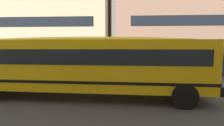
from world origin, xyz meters
The scene contains 7 objects.
ground_plane centered at (0.00, 0.00, 0.00)m, with size 400.00×400.00×0.00m, color #424244.
sidewalk_far centered at (0.00, 8.35, 0.01)m, with size 120.00×3.00×0.01m, color gray.
lane_centreline centered at (0.00, 0.00, 0.00)m, with size 110.00×0.16×0.01m, color silver.
school_bus centered at (-3.47, -1.59, 1.64)m, with size 12.42×3.20×2.76m.
parked_car_dark_blue_near_corner centered at (5.68, 5.50, 0.84)m, with size 3.91×1.91×1.64m.
parked_car_grey_past_driveway centered at (-9.95, 5.70, 0.84)m, with size 3.95×1.97×1.64m.
apartment_block_far_left centered at (-11.60, 15.10, 8.25)m, with size 16.07×10.56×16.50m.
Camera 1 is at (-1.57, -9.35, 2.33)m, focal length 27.57 mm.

